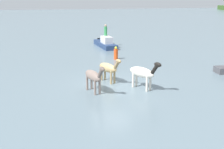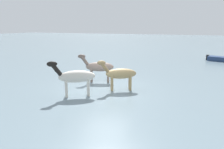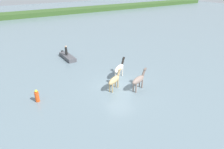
% 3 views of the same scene
% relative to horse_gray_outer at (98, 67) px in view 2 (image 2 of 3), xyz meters
% --- Properties ---
extents(ground_plane, '(152.92, 152.92, 0.00)m').
position_rel_horse_gray_outer_xyz_m(ground_plane, '(-1.19, 1.28, -1.01)').
color(ground_plane, slate).
extents(horse_gray_outer, '(2.33, 1.16, 1.83)m').
position_rel_horse_gray_outer_xyz_m(horse_gray_outer, '(0.00, 0.00, 0.00)').
color(horse_gray_outer, gray).
rests_on(horse_gray_outer, ground_plane).
extents(horse_mid_herd, '(2.26, 1.68, 1.91)m').
position_rel_horse_gray_outer_xyz_m(horse_mid_herd, '(-0.13, 3.05, 0.04)').
color(horse_mid_herd, silver).
rests_on(horse_mid_herd, ground_plane).
extents(horse_dun_straggler, '(2.16, 1.39, 1.76)m').
position_rel_horse_gray_outer_xyz_m(horse_dun_straggler, '(-1.93, 1.19, -0.04)').
color(horse_dun_straggler, tan).
rests_on(horse_dun_straggler, ground_plane).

